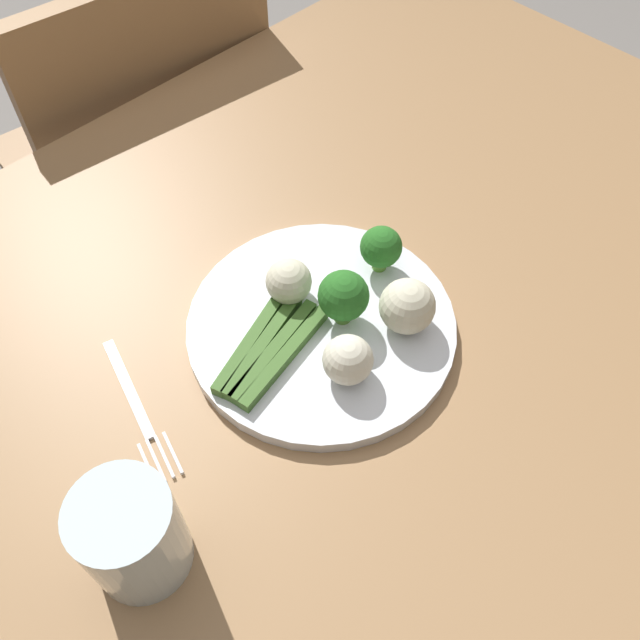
{
  "coord_description": "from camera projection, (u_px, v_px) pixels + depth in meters",
  "views": [
    {
      "loc": [
        0.28,
        0.23,
        1.31
      ],
      "look_at": [
        0.0,
        -0.05,
        0.76
      ],
      "focal_mm": 38.25,
      "sensor_mm": 36.0,
      "label": 1
    }
  ],
  "objects": [
    {
      "name": "plate",
      "position": [
        320.0,
        327.0,
        0.68
      ],
      "size": [
        0.27,
        0.27,
        0.01
      ],
      "primitive_type": "cylinder",
      "color": "white",
      "rests_on": "dining_table"
    },
    {
      "name": "chair",
      "position": [
        150.0,
        165.0,
        1.19
      ],
      "size": [
        0.44,
        0.44,
        0.87
      ],
      "rotation": [
        0.0,
        0.0,
        -0.12
      ],
      "color": "#9E754C",
      "rests_on": "ground_plane"
    },
    {
      "name": "water_glass",
      "position": [
        132.0,
        535.0,
        0.52
      ],
      "size": [
        0.08,
        0.08,
        0.1
      ],
      "primitive_type": "cylinder",
      "color": "silver",
      "rests_on": "dining_table"
    },
    {
      "name": "cauliflower_mid",
      "position": [
        289.0,
        281.0,
        0.68
      ],
      "size": [
        0.05,
        0.05,
        0.05
      ],
      "primitive_type": "sphere",
      "color": "beige",
      "rests_on": "plate"
    },
    {
      "name": "fork",
      "position": [
        138.0,
        409.0,
        0.63
      ],
      "size": [
        0.06,
        0.16,
        0.0
      ],
      "rotation": [
        0.0,
        0.0,
        1.3
      ],
      "color": "silver",
      "rests_on": "dining_table"
    },
    {
      "name": "asparagus_bundle",
      "position": [
        268.0,
        348.0,
        0.65
      ],
      "size": [
        0.14,
        0.08,
        0.01
      ],
      "rotation": [
        0.0,
        0.0,
        3.39
      ],
      "color": "#3D6626",
      "rests_on": "plate"
    },
    {
      "name": "cauliflower_edge",
      "position": [
        348.0,
        360.0,
        0.62
      ],
      "size": [
        0.05,
        0.05,
        0.05
      ],
      "primitive_type": "sphere",
      "color": "silver",
      "rests_on": "plate"
    },
    {
      "name": "dining_table",
      "position": [
        354.0,
        409.0,
        0.75
      ],
      "size": [
        1.3,
        0.99,
        0.74
      ],
      "color": "#9E754C",
      "rests_on": "ground_plane"
    },
    {
      "name": "broccoli_back",
      "position": [
        381.0,
        248.0,
        0.69
      ],
      "size": [
        0.04,
        0.04,
        0.05
      ],
      "color": "#568E33",
      "rests_on": "plate"
    },
    {
      "name": "cauliflower_near_fork",
      "position": [
        407.0,
        306.0,
        0.65
      ],
      "size": [
        0.06,
        0.06,
        0.06
      ],
      "primitive_type": "sphere",
      "color": "beige",
      "rests_on": "plate"
    },
    {
      "name": "ground_plane",
      "position": [
        340.0,
        577.0,
        1.28
      ],
      "size": [
        6.0,
        6.0,
        0.02
      ],
      "primitive_type": "cube",
      "color": "gray"
    },
    {
      "name": "broccoli_left",
      "position": [
        343.0,
        296.0,
        0.65
      ],
      "size": [
        0.05,
        0.05,
        0.06
      ],
      "color": "#568E33",
      "rests_on": "plate"
    }
  ]
}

